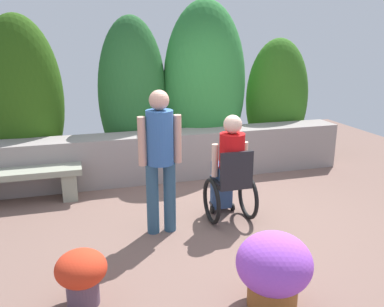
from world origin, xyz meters
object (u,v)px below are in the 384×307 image
stone_bench (19,181)px  flower_pot_terracotta_by_wall (274,269)px  person_standing_companion (160,153)px  flower_pot_purple_near (81,274)px  person_in_wheelchair (230,172)px

stone_bench → flower_pot_terracotta_by_wall: (2.28, -2.98, 0.03)m
person_standing_companion → flower_pot_purple_near: bearing=-117.8°
stone_bench → person_in_wheelchair: (2.54, -1.29, 0.31)m
person_standing_companion → flower_pot_purple_near: (-0.93, -1.13, -0.66)m
flower_pot_terracotta_by_wall → person_standing_companion: bearing=110.7°
stone_bench → flower_pot_purple_near: 2.62m
person_in_wheelchair → flower_pot_terracotta_by_wall: size_ratio=2.04×
person_standing_companion → flower_pot_purple_near: 1.61m
flower_pot_terracotta_by_wall → flower_pot_purple_near: bearing=163.1°
flower_pot_purple_near → person_in_wheelchair: bearing=34.2°
person_in_wheelchair → person_standing_companion: size_ratio=0.80×
person_standing_companion → flower_pot_terracotta_by_wall: (0.61, -1.60, -0.61)m
stone_bench → flower_pot_purple_near: size_ratio=3.37×
stone_bench → person_standing_companion: bearing=-30.9°
stone_bench → flower_pot_purple_near: bearing=-65.1°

